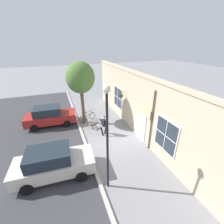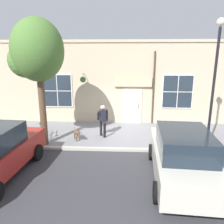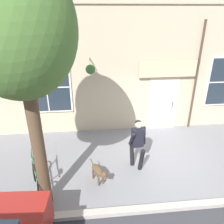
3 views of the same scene
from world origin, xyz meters
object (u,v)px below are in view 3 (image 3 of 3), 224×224
at_px(dog_on_leash, 99,171).
at_px(pedestrian_walking, 137,140).
at_px(leaning_bicycle, 37,179).
at_px(street_tree_by_curb, 14,36).

bearing_deg(dog_on_leash, pedestrian_walking, 114.89).
bearing_deg(dog_on_leash, leaning_bicycle, -85.25).
bearing_deg(leaning_bicycle, dog_on_leash, 94.75).
relative_size(pedestrian_walking, dog_on_leash, 1.83).
xyz_separation_m(dog_on_leash, street_tree_by_curb, (0.56, -1.49, 3.73)).
distance_m(dog_on_leash, street_tree_by_curb, 4.06).
bearing_deg(pedestrian_walking, leaning_bicycle, -76.46).
height_order(dog_on_leash, street_tree_by_curb, street_tree_by_curb).
xyz_separation_m(pedestrian_walking, leaning_bicycle, (0.70, -2.91, -0.63)).
xyz_separation_m(pedestrian_walking, street_tree_by_curb, (1.12, -2.70, 3.12)).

